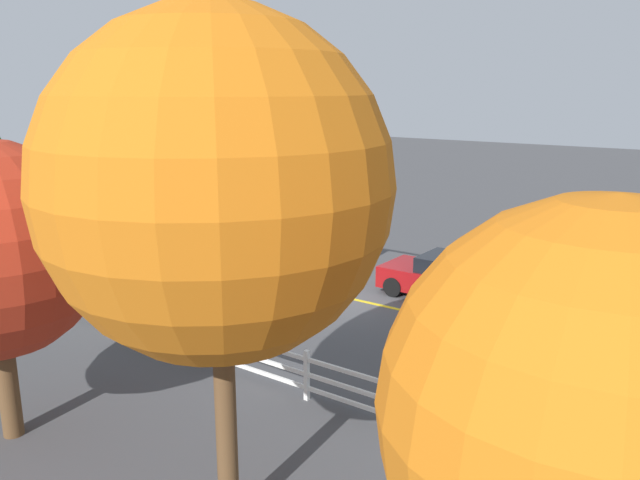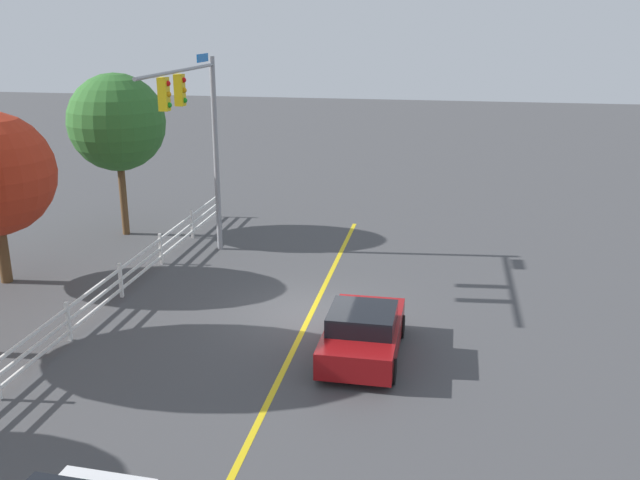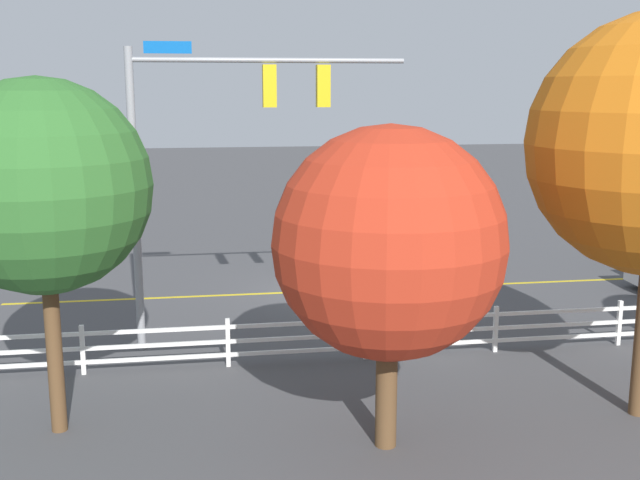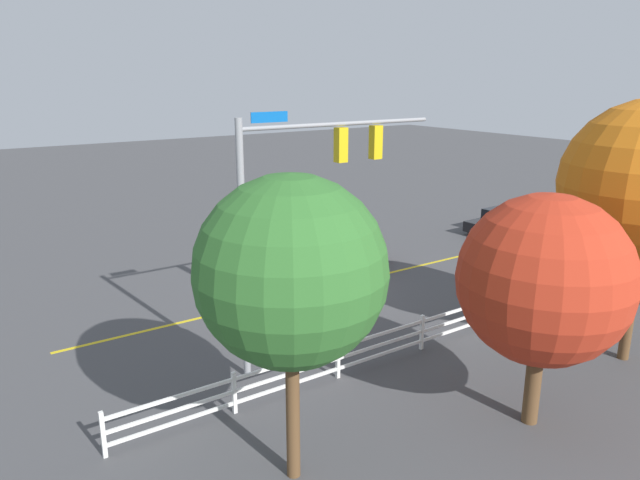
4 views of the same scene
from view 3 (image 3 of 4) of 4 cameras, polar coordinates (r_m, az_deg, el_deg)
ground_plane at (r=24.58m, az=0.83°, el=-3.78°), size 120.00×120.00×0.00m
lane_center_stripe at (r=25.54m, az=9.72°, el=-3.36°), size 28.00×0.16×0.01m
signal_assembly at (r=18.74m, az=-7.96°, el=7.47°), size 6.63×0.38×7.42m
car_0 at (r=26.72m, az=5.39°, el=-1.11°), size 3.97×2.02×1.40m
white_rail_fence at (r=19.40m, az=12.86°, el=-6.36°), size 26.10×0.10×1.15m
tree_1 at (r=14.58m, az=-19.82°, el=3.70°), size 3.87×3.87×6.58m
tree_3 at (r=13.30m, az=5.12°, el=-0.25°), size 4.07×4.07×5.79m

